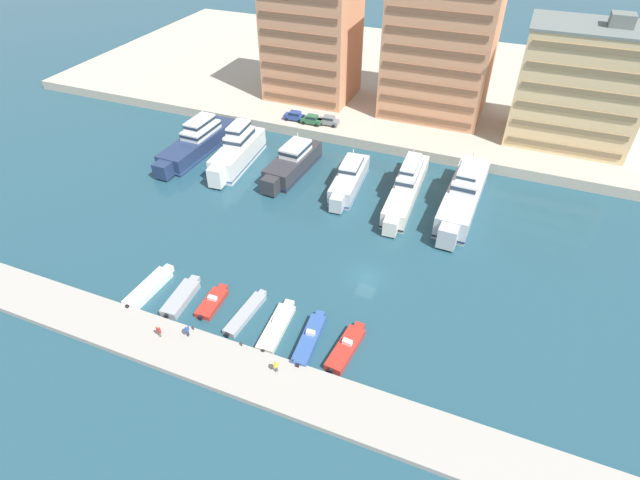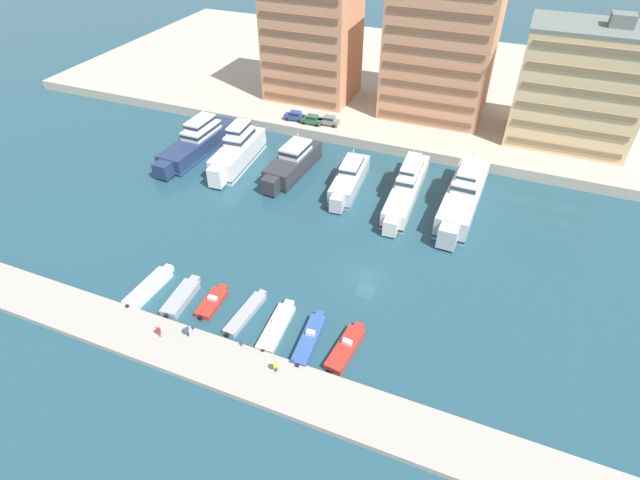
{
  "view_description": "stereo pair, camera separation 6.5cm",
  "coord_description": "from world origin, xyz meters",
  "px_view_note": "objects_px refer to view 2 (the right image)",
  "views": [
    {
      "loc": [
        12.56,
        -47.28,
        44.93
      ],
      "look_at": [
        -7.5,
        2.14,
        2.5
      ],
      "focal_mm": 28.0,
      "sensor_mm": 36.0,
      "label": 1
    },
    {
      "loc": [
        12.62,
        -47.26,
        44.93
      ],
      "look_at": [
        -7.5,
        2.14,
        2.5
      ],
      "focal_mm": 28.0,
      "sensor_mm": 36.0,
      "label": 2
    }
  ],
  "objects_px": {
    "yacht_ivory_center": "(407,186)",
    "motorboat_grey_center_left": "(246,313)",
    "motorboat_blue_center_right": "(309,339)",
    "motorboat_cream_center": "(277,326)",
    "motorboat_white_far_left": "(149,287)",
    "pedestrian_near_edge": "(159,330)",
    "yacht_charcoal_mid_left": "(293,163)",
    "car_green_left": "(312,119)",
    "pedestrian_mid_deck": "(276,366)",
    "yacht_silver_center_right": "(464,194)",
    "motorboat_red_mid_left": "(212,302)",
    "yacht_white_left": "(238,151)",
    "yacht_silver_center_left": "(349,179)",
    "motorboat_red_mid_right": "(346,348)",
    "pedestrian_far_side": "(187,330)",
    "car_grey_mid_left": "(329,120)",
    "car_blue_far_left": "(295,116)",
    "yacht_navy_far_left": "(198,141)",
    "motorboat_grey_left": "(181,297)"
  },
  "relations": [
    {
      "from": "yacht_ivory_center",
      "to": "motorboat_grey_center_left",
      "type": "relative_size",
      "value": 2.68
    },
    {
      "from": "motorboat_grey_center_left",
      "to": "motorboat_blue_center_right",
      "type": "height_order",
      "value": "motorboat_blue_center_right"
    },
    {
      "from": "yacht_ivory_center",
      "to": "motorboat_cream_center",
      "type": "bearing_deg",
      "value": -101.94
    },
    {
      "from": "yacht_ivory_center",
      "to": "motorboat_white_far_left",
      "type": "relative_size",
      "value": 2.61
    },
    {
      "from": "pedestrian_near_edge",
      "to": "motorboat_cream_center",
      "type": "bearing_deg",
      "value": 29.83
    },
    {
      "from": "yacht_charcoal_mid_left",
      "to": "car_green_left",
      "type": "height_order",
      "value": "yacht_charcoal_mid_left"
    },
    {
      "from": "car_green_left",
      "to": "pedestrian_mid_deck",
      "type": "distance_m",
      "value": 57.79
    },
    {
      "from": "pedestrian_mid_deck",
      "to": "motorboat_cream_center",
      "type": "bearing_deg",
      "value": 115.94
    },
    {
      "from": "yacht_charcoal_mid_left",
      "to": "yacht_silver_center_right",
      "type": "relative_size",
      "value": 0.74
    },
    {
      "from": "yacht_silver_center_right",
      "to": "motorboat_red_mid_left",
      "type": "bearing_deg",
      "value": -127.2
    },
    {
      "from": "yacht_white_left",
      "to": "yacht_silver_center_left",
      "type": "distance_m",
      "value": 20.93
    },
    {
      "from": "motorboat_cream_center",
      "to": "motorboat_red_mid_right",
      "type": "distance_m",
      "value": 8.65
    },
    {
      "from": "yacht_silver_center_left",
      "to": "motorboat_grey_center_left",
      "type": "distance_m",
      "value": 31.9
    },
    {
      "from": "motorboat_cream_center",
      "to": "pedestrian_far_side",
      "type": "xyz_separation_m",
      "value": [
        -8.66,
        -5.31,
        1.33
      ]
    },
    {
      "from": "motorboat_blue_center_right",
      "to": "car_grey_mid_left",
      "type": "xyz_separation_m",
      "value": [
        -17.18,
        49.91,
        2.36
      ]
    },
    {
      "from": "motorboat_red_mid_left",
      "to": "motorboat_red_mid_right",
      "type": "xyz_separation_m",
      "value": [
        17.85,
        -0.57,
        0.09
      ]
    },
    {
      "from": "yacht_charcoal_mid_left",
      "to": "car_blue_far_left",
      "type": "bearing_deg",
      "value": 113.01
    },
    {
      "from": "motorboat_grey_center_left",
      "to": "pedestrian_mid_deck",
      "type": "xyz_separation_m",
      "value": [
        7.33,
        -6.47,
        1.3
      ]
    },
    {
      "from": "yacht_charcoal_mid_left",
      "to": "pedestrian_far_side",
      "type": "distance_m",
      "value": 38.99
    },
    {
      "from": "motorboat_white_far_left",
      "to": "car_blue_far_left",
      "type": "xyz_separation_m",
      "value": [
        -1.84,
        49.23,
        2.35
      ]
    },
    {
      "from": "motorboat_red_mid_right",
      "to": "car_green_left",
      "type": "xyz_separation_m",
      "value": [
        -24.66,
        48.61,
        2.42
      ]
    },
    {
      "from": "yacht_navy_far_left",
      "to": "motorboat_cream_center",
      "type": "distance_m",
      "value": 46.81
    },
    {
      "from": "motorboat_white_far_left",
      "to": "yacht_navy_far_left",
      "type": "bearing_deg",
      "value": 113.19
    },
    {
      "from": "motorboat_red_mid_left",
      "to": "pedestrian_mid_deck",
      "type": "height_order",
      "value": "pedestrian_mid_deck"
    },
    {
      "from": "motorboat_white_far_left",
      "to": "car_green_left",
      "type": "height_order",
      "value": "car_green_left"
    },
    {
      "from": "motorboat_grey_left",
      "to": "motorboat_cream_center",
      "type": "relative_size",
      "value": 0.86
    },
    {
      "from": "yacht_navy_far_left",
      "to": "yacht_silver_center_right",
      "type": "distance_m",
      "value": 48.35
    },
    {
      "from": "yacht_charcoal_mid_left",
      "to": "yacht_silver_center_right",
      "type": "height_order",
      "value": "yacht_silver_center_right"
    },
    {
      "from": "yacht_silver_center_left",
      "to": "yacht_ivory_center",
      "type": "height_order",
      "value": "yacht_ivory_center"
    },
    {
      "from": "motorboat_white_far_left",
      "to": "car_grey_mid_left",
      "type": "height_order",
      "value": "car_grey_mid_left"
    },
    {
      "from": "yacht_ivory_center",
      "to": "motorboat_blue_center_right",
      "type": "height_order",
      "value": "yacht_ivory_center"
    },
    {
      "from": "motorboat_red_mid_left",
      "to": "motorboat_red_mid_right",
      "type": "relative_size",
      "value": 0.79
    },
    {
      "from": "motorboat_red_mid_left",
      "to": "car_grey_mid_left",
      "type": "height_order",
      "value": "car_grey_mid_left"
    },
    {
      "from": "yacht_navy_far_left",
      "to": "yacht_silver_center_left",
      "type": "height_order",
      "value": "yacht_navy_far_left"
    },
    {
      "from": "motorboat_white_far_left",
      "to": "motorboat_blue_center_right",
      "type": "distance_m",
      "value": 22.35
    },
    {
      "from": "yacht_silver_center_left",
      "to": "yacht_navy_far_left",
      "type": "bearing_deg",
      "value": 177.45
    },
    {
      "from": "yacht_white_left",
      "to": "motorboat_red_mid_right",
      "type": "distance_m",
      "value": 45.56
    },
    {
      "from": "yacht_silver_center_left",
      "to": "motorboat_grey_left",
      "type": "xyz_separation_m",
      "value": [
        -10.68,
        -32.57,
        -1.26
      ]
    },
    {
      "from": "car_green_left",
      "to": "pedestrian_mid_deck",
      "type": "relative_size",
      "value": 2.47
    },
    {
      "from": "car_blue_far_left",
      "to": "pedestrian_far_side",
      "type": "height_order",
      "value": "car_blue_far_left"
    },
    {
      "from": "motorboat_grey_left",
      "to": "pedestrian_mid_deck",
      "type": "height_order",
      "value": "pedestrian_mid_deck"
    },
    {
      "from": "motorboat_blue_center_right",
      "to": "car_blue_far_left",
      "type": "xyz_separation_m",
      "value": [
        -24.18,
        49.39,
        2.36
      ]
    },
    {
      "from": "yacht_ivory_center",
      "to": "yacht_silver_center_right",
      "type": "height_order",
      "value": "yacht_silver_center_right"
    },
    {
      "from": "yacht_ivory_center",
      "to": "pedestrian_far_side",
      "type": "bearing_deg",
      "value": -112.17
    },
    {
      "from": "yacht_navy_far_left",
      "to": "yacht_charcoal_mid_left",
      "type": "height_order",
      "value": "yacht_navy_far_left"
    },
    {
      "from": "yacht_navy_far_left",
      "to": "yacht_white_left",
      "type": "distance_m",
      "value": 9.25
    },
    {
      "from": "yacht_white_left",
      "to": "car_grey_mid_left",
      "type": "xyz_separation_m",
      "value": [
        10.55,
        17.07,
        0.28
      ]
    },
    {
      "from": "yacht_ivory_center",
      "to": "yacht_silver_center_right",
      "type": "relative_size",
      "value": 0.97
    },
    {
      "from": "yacht_ivory_center",
      "to": "motorboat_grey_center_left",
      "type": "height_order",
      "value": "yacht_ivory_center"
    },
    {
      "from": "car_grey_mid_left",
      "to": "pedestrian_near_edge",
      "type": "height_order",
      "value": "car_grey_mid_left"
    }
  ]
}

